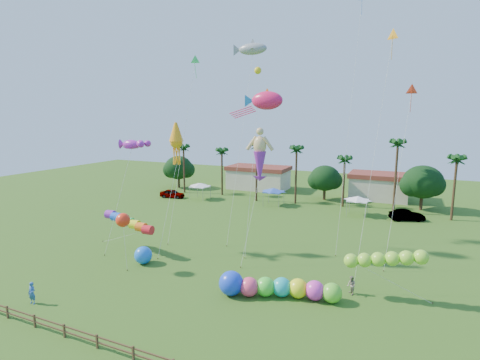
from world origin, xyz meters
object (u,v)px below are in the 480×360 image
at_px(car_b, 407,215).
at_px(spectator_a, 32,293).
at_px(blue_ball, 143,255).
at_px(car_a, 172,194).
at_px(caterpillar_inflatable, 275,287).
at_px(spectator_b, 351,286).

xyz_separation_m(car_b, spectator_a, (-27.37, -39.74, 0.12)).
distance_m(car_b, spectator_a, 48.25).
height_order(spectator_a, blue_ball, spectator_a).
xyz_separation_m(car_a, car_b, (40.42, 1.20, 0.01)).
xyz_separation_m(car_b, caterpillar_inflatable, (-9.81, -30.47, 0.08)).
relative_size(caterpillar_inflatable, blue_ball, 5.60).
distance_m(spectator_b, blue_ball, 20.72).
xyz_separation_m(car_a, spectator_b, (36.43, -26.10, 0.02)).
xyz_separation_m(spectator_a, caterpillar_inflatable, (17.56, 9.27, -0.04)).
relative_size(car_b, spectator_a, 2.64).
bearing_deg(spectator_b, blue_ball, -117.61).
distance_m(car_a, caterpillar_inflatable, 42.35).
height_order(spectator_a, spectator_b, spectator_a).
bearing_deg(car_b, blue_ball, 118.60).
relative_size(car_a, car_b, 0.96).
xyz_separation_m(spectator_a, blue_ball, (2.75, 10.56, -0.00)).
height_order(spectator_a, caterpillar_inflatable, caterpillar_inflatable).
relative_size(car_b, caterpillar_inflatable, 0.47).
xyz_separation_m(spectator_b, blue_ball, (-20.63, -1.89, 0.10)).
relative_size(spectator_b, blue_ball, 0.89).
bearing_deg(car_b, caterpillar_inflatable, 140.89).
bearing_deg(blue_ball, caterpillar_inflatable, -4.94).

